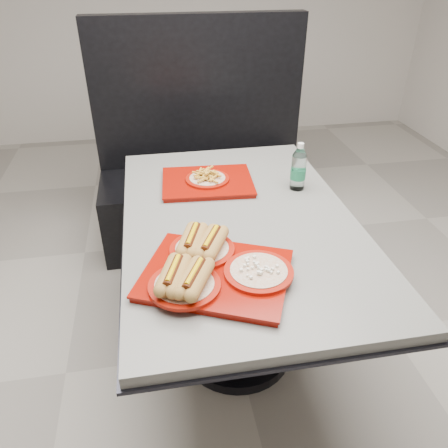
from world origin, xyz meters
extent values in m
plane|color=gray|center=(0.00, 0.00, 0.00)|extent=(6.00, 6.00, 0.00)
cylinder|color=black|center=(0.00, 0.00, 0.03)|extent=(0.52, 0.52, 0.05)
cylinder|color=black|center=(0.00, 0.00, 0.38)|extent=(0.11, 0.11, 0.66)
cube|color=black|center=(0.00, 0.00, 0.70)|extent=(0.92, 1.42, 0.01)
cube|color=slate|center=(0.00, 0.00, 0.73)|extent=(0.90, 1.40, 0.04)
cube|color=black|center=(0.00, 1.02, 0.23)|extent=(1.30, 0.55, 0.45)
cube|color=black|center=(0.00, 1.26, 0.80)|extent=(1.30, 0.10, 1.10)
cube|color=#7D0B03|center=(-0.15, -0.35, 0.76)|extent=(0.55, 0.50, 0.02)
cube|color=#7D0B03|center=(-0.15, -0.35, 0.77)|extent=(0.56, 0.51, 0.01)
cylinder|color=#8D1004|center=(-0.26, -0.41, 0.78)|extent=(0.22, 0.22, 0.01)
cylinder|color=beige|center=(-0.26, -0.41, 0.79)|extent=(0.18, 0.18, 0.00)
cylinder|color=#8D1004|center=(-0.18, -0.23, 0.78)|extent=(0.22, 0.22, 0.01)
cylinder|color=beige|center=(-0.18, -0.23, 0.79)|extent=(0.18, 0.18, 0.00)
cylinder|color=#8D1004|center=(-0.02, -0.39, 0.78)|extent=(0.22, 0.22, 0.01)
cylinder|color=beige|center=(-0.02, -0.39, 0.79)|extent=(0.18, 0.18, 0.00)
cube|color=#7D0B03|center=(-0.08, 0.31, 0.76)|extent=(0.41, 0.33, 0.02)
cube|color=#7D0B03|center=(-0.08, 0.31, 0.77)|extent=(0.42, 0.34, 0.01)
cylinder|color=#8D1004|center=(-0.08, 0.31, 0.78)|extent=(0.19, 0.19, 0.01)
cylinder|color=beige|center=(-0.08, 0.31, 0.78)|extent=(0.16, 0.16, 0.00)
cylinder|color=silver|center=(0.30, 0.20, 0.83)|extent=(0.06, 0.06, 0.16)
cylinder|color=#1C7249|center=(0.30, 0.20, 0.82)|extent=(0.07, 0.07, 0.04)
cone|color=silver|center=(0.30, 0.20, 0.92)|extent=(0.06, 0.06, 0.03)
cylinder|color=silver|center=(0.30, 0.20, 0.95)|extent=(0.03, 0.03, 0.02)
camera|label=1|loc=(-0.32, -1.44, 1.64)|focal=35.00mm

